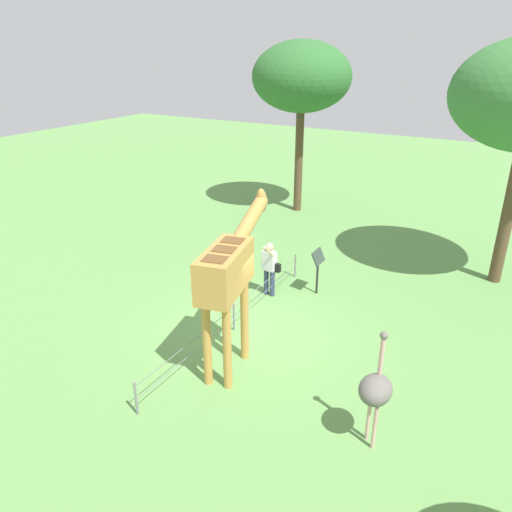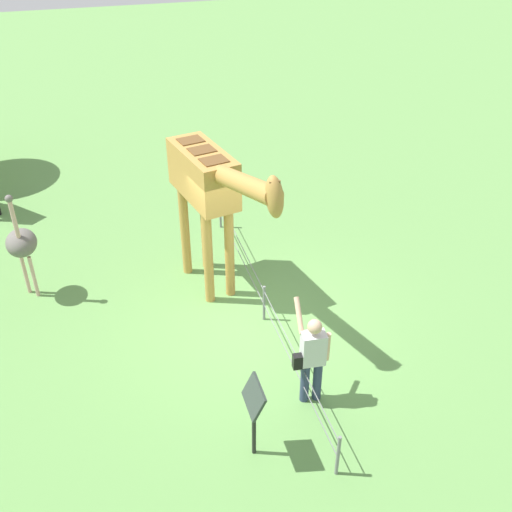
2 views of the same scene
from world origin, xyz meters
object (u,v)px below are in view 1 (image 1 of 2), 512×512
(giraffe, at_px, (230,271))
(visitor, at_px, (270,266))
(info_sign, at_px, (318,263))
(ostrich, at_px, (376,390))
(tree_northeast, at_px, (302,78))

(giraffe, height_order, visitor, giraffe)
(visitor, bearing_deg, info_sign, -55.79)
(ostrich, height_order, info_sign, ostrich)
(giraffe, relative_size, info_sign, 2.75)
(ostrich, xyz_separation_m, info_sign, (4.84, 3.12, -0.23))
(info_sign, bearing_deg, tree_northeast, 29.57)
(info_sign, bearing_deg, visitor, 124.21)
(ostrich, distance_m, tree_northeast, 14.03)
(visitor, xyz_separation_m, info_sign, (0.76, -1.12, 0.05))
(ostrich, height_order, tree_northeast, tree_northeast)
(giraffe, relative_size, tree_northeast, 0.54)
(giraffe, distance_m, tree_northeast, 11.61)
(visitor, xyz_separation_m, ostrich, (-4.07, -4.24, 0.27))
(visitor, height_order, info_sign, visitor)
(giraffe, bearing_deg, ostrich, -103.52)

